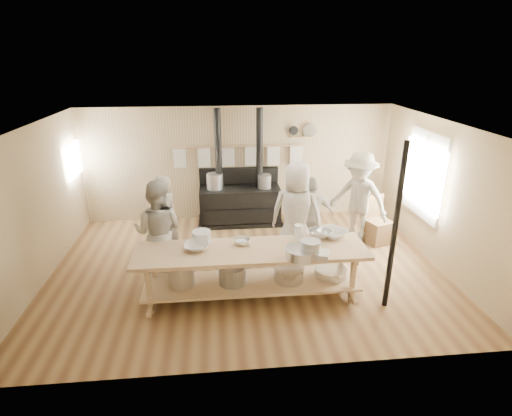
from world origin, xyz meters
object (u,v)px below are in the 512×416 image
Objects in this scene: cook_center at (296,214)px; cook_right at (311,216)px; prep_table at (251,268)px; stove at (240,201)px; cook_left at (158,231)px; roasting_pan at (316,254)px; cook_by_window at (358,198)px; chair at (377,229)px; cook_far_left at (163,223)px.

cook_right is at bearing -122.50° from cook_center.
cook_right is (1.27, 1.36, 0.26)m from prep_table.
prep_table is at bearing -90.04° from stove.
cook_left is 2.65m from roasting_pan.
cook_center is at bearing 24.57° from cook_right.
cook_by_window is 1.96× the size of chair.
stove is 1.36× the size of cook_by_window.
cook_right is at bearing 140.47° from cook_far_left.
roasting_pan is at bearing 168.48° from cook_left.
chair reaches higher than roasting_pan.
cook_far_left reaches higher than chair.
roasting_pan is at bearing -74.37° from stove.
cook_far_left is 1.79× the size of chair.
cook_left is 1.14× the size of cook_right.
stove reaches higher than prep_table.
stove is 2.10m from cook_right.
cook_left is 3.96m from cook_by_window.
chair is (2.76, -1.29, -0.23)m from stove.
cook_left is 2.44m from cook_center.
cook_far_left is at bearing -127.57° from cook_by_window.
cook_left is at bearing 156.69° from roasting_pan.
stove is at bearing -172.22° from cook_far_left.
cook_far_left reaches higher than roasting_pan.
cook_center is at bearing 49.84° from prep_table.
cook_center is at bearing -64.49° from stove.
cook_far_left is (-1.46, -1.89, 0.35)m from stove.
roasting_pan is at bearing 104.23° from cook_far_left.
roasting_pan is (0.94, -0.33, 0.37)m from prep_table.
cook_far_left is 2.81m from roasting_pan.
stove is 2.42m from cook_far_left.
stove is 2.66m from cook_by_window.
cook_left reaches higher than cook_far_left.
cook_center is (2.41, 0.37, 0.07)m from cook_left.
cook_by_window is (1.40, 0.70, -0.01)m from cook_center.
roasting_pan is at bearing 65.61° from cook_right.
cook_by_window is at bearing 56.85° from roasting_pan.
cook_center reaches higher than prep_table.
roasting_pan is at bearing 110.42° from cook_center.
cook_center is 1.42m from roasting_pan.
cook_far_left is 2.75m from cook_right.
cook_right is 4.01× the size of roasting_pan.
cook_center reaches higher than cook_left.
stove is at bearing 136.00° from chair.
roasting_pan is at bearing -80.64° from cook_by_window.
stove is at bearing 105.63° from roasting_pan.
cook_right is 1.61m from chair.
roasting_pan is (-0.33, -1.69, 0.11)m from cook_right.
cook_right reaches higher than roasting_pan.
cook_by_window is (2.32, 1.79, 0.43)m from prep_table.
cook_by_window reaches higher than chair.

